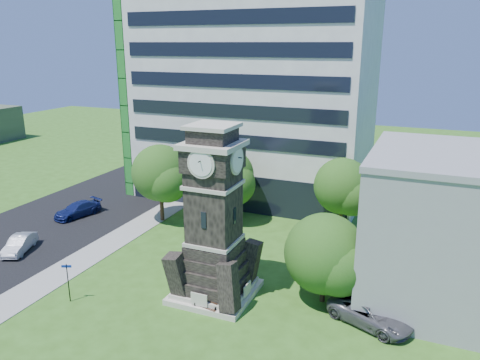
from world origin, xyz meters
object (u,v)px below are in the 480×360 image
at_px(car_street_mid, 20,244).
at_px(car_street_north, 78,210).
at_px(park_bench, 207,306).
at_px(clock_tower, 214,225).
at_px(car_east_lot, 371,313).
at_px(street_sign, 68,278).

height_order(car_street_mid, car_street_north, car_street_north).
bearing_deg(park_bench, car_street_mid, -175.25).
relative_size(clock_tower, car_east_lot, 2.24).
distance_m(car_street_north, car_east_lot, 31.63).
relative_size(clock_tower, park_bench, 7.68).
bearing_deg(car_street_mid, car_east_lot, -20.89).
bearing_deg(clock_tower, car_street_north, 156.50).
distance_m(car_street_north, street_sign, 17.38).
distance_m(clock_tower, car_street_mid, 19.11).
bearing_deg(park_bench, street_sign, -153.80).
relative_size(car_east_lot, street_sign, 1.92).
height_order(car_east_lot, street_sign, street_sign).
height_order(clock_tower, park_bench, clock_tower).
bearing_deg(car_street_north, car_east_lot, 0.64).
relative_size(car_street_north, car_east_lot, 0.91).
height_order(car_street_north, street_sign, street_sign).
relative_size(car_street_mid, car_street_north, 0.84).
xyz_separation_m(car_street_north, car_east_lot, (30.57, -8.13, 0.04)).
bearing_deg(car_street_mid, car_street_north, 76.76).
relative_size(clock_tower, car_street_north, 2.46).
bearing_deg(clock_tower, park_bench, -78.08).
bearing_deg(street_sign, park_bench, -7.97).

